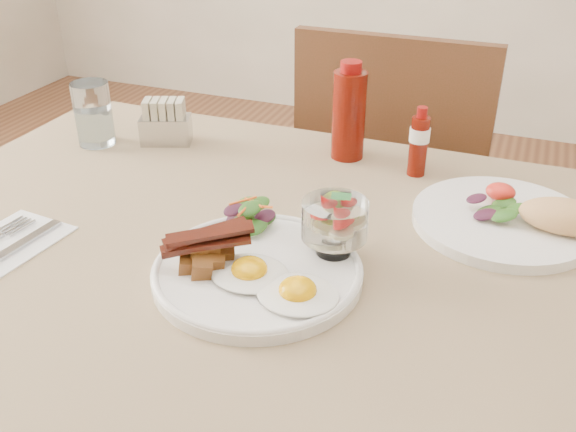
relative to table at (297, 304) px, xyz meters
name	(u,v)px	position (x,y,z in m)	size (l,w,h in m)	color
table	(297,304)	(0.00, 0.00, 0.00)	(1.33, 0.88, 0.75)	#562D1B
chair_far	(393,193)	(0.00, 0.66, -0.14)	(0.42, 0.42, 0.93)	#562D1B
main_plate	(258,272)	(-0.03, -0.07, 0.10)	(0.28, 0.28, 0.02)	white
fried_eggs	(273,282)	(0.01, -0.11, 0.11)	(0.20, 0.14, 0.03)	white
bacon_potato_pile	(206,250)	(-0.09, -0.10, 0.13)	(0.12, 0.10, 0.05)	brown
side_salad	(251,216)	(-0.08, 0.02, 0.12)	(0.09, 0.08, 0.04)	#1D5215
fruit_cup	(335,220)	(0.05, 0.00, 0.16)	(0.09, 0.09, 0.09)	white
second_plate	(517,218)	(0.28, 0.19, 0.11)	(0.29, 0.27, 0.07)	white
ketchup_bottle	(349,114)	(-0.03, 0.35, 0.17)	(0.07, 0.07, 0.18)	#550C04
hot_sauce_bottle	(419,143)	(0.10, 0.32, 0.15)	(0.04, 0.04, 0.12)	#550C04
sugar_caddy	(166,124)	(-0.38, 0.28, 0.13)	(0.11, 0.08, 0.09)	#ABABAF
water_glass	(94,117)	(-0.50, 0.23, 0.14)	(0.07, 0.07, 0.12)	white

